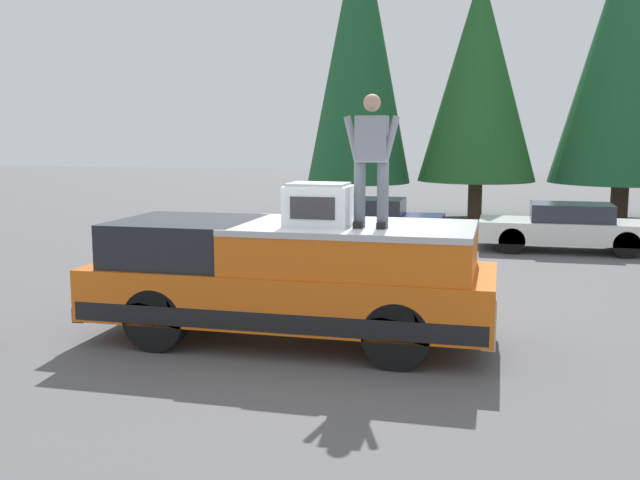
# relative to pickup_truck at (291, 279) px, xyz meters

# --- Properties ---
(ground_plane) EXTENTS (90.00, 90.00, 0.00)m
(ground_plane) POSITION_rel_pickup_truck_xyz_m (0.09, -0.70, -0.87)
(ground_plane) COLOR #565659
(pickup_truck) EXTENTS (2.01, 5.54, 1.65)m
(pickup_truck) POSITION_rel_pickup_truck_xyz_m (0.00, 0.00, 0.00)
(pickup_truck) COLOR orange
(pickup_truck) RESTS_ON ground
(compressor_unit) EXTENTS (0.65, 0.84, 0.56)m
(compressor_unit) POSITION_rel_pickup_truck_xyz_m (-0.20, -0.44, 1.05)
(compressor_unit) COLOR silver
(compressor_unit) RESTS_ON pickup_truck
(person_on_truck_bed) EXTENTS (0.29, 0.72, 1.69)m
(person_on_truck_bed) POSITION_rel_pickup_truck_xyz_m (-0.25, -1.15, 1.68)
(person_on_truck_bed) COLOR #4C515B
(person_on_truck_bed) RESTS_ON pickup_truck
(parked_car_white) EXTENTS (1.64, 4.10, 1.16)m
(parked_car_white) POSITION_rel_pickup_truck_xyz_m (9.02, -4.35, -0.29)
(parked_car_white) COLOR white
(parked_car_white) RESTS_ON ground
(parked_car_navy) EXTENTS (1.64, 4.10, 1.16)m
(parked_car_navy) POSITION_rel_pickup_truck_xyz_m (9.21, 0.67, -0.29)
(parked_car_navy) COLOR navy
(parked_car_navy) RESTS_ON ground
(conifer_left) EXTENTS (4.60, 4.60, 9.78)m
(conifer_left) POSITION_rel_pickup_truck_xyz_m (15.90, -6.51, 4.62)
(conifer_left) COLOR #4C3826
(conifer_left) RESTS_ON ground
(conifer_center_left) EXTENTS (3.83, 3.83, 8.03)m
(conifer_center_left) POSITION_rel_pickup_truck_xyz_m (15.34, -1.94, 3.76)
(conifer_center_left) COLOR #4C3826
(conifer_center_left) RESTS_ON ground
(conifer_center_right) EXTENTS (3.44, 3.44, 10.00)m
(conifer_center_right) POSITION_rel_pickup_truck_xyz_m (14.84, 1.90, 4.71)
(conifer_center_right) COLOR #4C3826
(conifer_center_right) RESTS_ON ground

